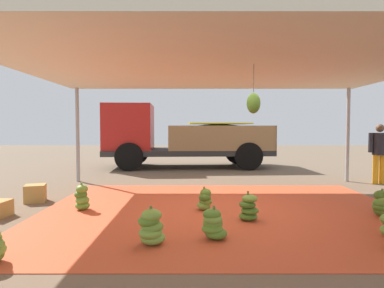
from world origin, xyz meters
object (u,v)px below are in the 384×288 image
(banana_bunch_2, at_px, (205,200))
(banana_bunch_5, at_px, (151,228))
(banana_bunch_3, at_px, (82,198))
(banana_bunch_6, at_px, (382,204))
(cargo_truck_main, at_px, (180,137))
(banana_bunch_8, at_px, (213,225))
(worker_0, at_px, (379,149))
(banana_bunch_1, at_px, (249,208))
(crate_1, at_px, (35,193))

(banana_bunch_2, xyz_separation_m, banana_bunch_5, (-0.76, -1.77, 0.03))
(banana_bunch_3, xyz_separation_m, banana_bunch_5, (1.49, -1.79, 0.00))
(banana_bunch_6, height_order, cargo_truck_main, cargo_truck_main)
(banana_bunch_8, xyz_separation_m, worker_0, (4.76, 4.42, 0.74))
(worker_0, bearing_deg, banana_bunch_1, -139.40)
(banana_bunch_5, height_order, worker_0, worker_0)
(banana_bunch_8, bearing_deg, banana_bunch_2, 92.01)
(banana_bunch_6, bearing_deg, banana_bunch_5, -160.25)
(banana_bunch_3, xyz_separation_m, worker_0, (7.07, 2.86, 0.72))
(banana_bunch_1, height_order, crate_1, banana_bunch_1)
(banana_bunch_1, xyz_separation_m, banana_bunch_8, (-0.63, -0.88, -0.00))
(banana_bunch_2, xyz_separation_m, banana_bunch_6, (3.00, -0.42, 0.02))
(banana_bunch_6, bearing_deg, banana_bunch_2, 171.96)
(banana_bunch_5, height_order, crate_1, banana_bunch_5)
(worker_0, bearing_deg, cargo_truck_main, 145.01)
(crate_1, bearing_deg, cargo_truck_main, 65.36)
(banana_bunch_8, bearing_deg, banana_bunch_1, 54.39)
(banana_bunch_3, bearing_deg, banana_bunch_6, -4.79)
(banana_bunch_6, height_order, crate_1, banana_bunch_6)
(banana_bunch_3, xyz_separation_m, banana_bunch_8, (2.30, -1.56, -0.02))
(banana_bunch_1, relative_size, worker_0, 0.30)
(banana_bunch_2, distance_m, crate_1, 3.52)
(banana_bunch_3, distance_m, banana_bunch_5, 2.33)
(banana_bunch_6, bearing_deg, banana_bunch_8, -159.15)
(banana_bunch_1, xyz_separation_m, banana_bunch_6, (2.31, 0.24, 0.01))
(banana_bunch_5, relative_size, worker_0, 0.31)
(banana_bunch_2, relative_size, crate_1, 1.11)
(banana_bunch_2, distance_m, banana_bunch_5, 1.93)
(cargo_truck_main, relative_size, worker_0, 3.94)
(banana_bunch_5, xyz_separation_m, worker_0, (5.58, 4.65, 0.72))
(banana_bunch_5, xyz_separation_m, cargo_truck_main, (0.07, 8.50, 0.95))
(banana_bunch_3, xyz_separation_m, banana_bunch_6, (5.25, -0.44, -0.01))
(cargo_truck_main, bearing_deg, banana_bunch_3, -103.09)
(banana_bunch_3, bearing_deg, banana_bunch_1, -12.99)
(banana_bunch_1, distance_m, banana_bunch_5, 1.82)
(banana_bunch_3, height_order, banana_bunch_6, banana_bunch_3)
(banana_bunch_3, xyz_separation_m, crate_1, (-1.19, 0.71, -0.05))
(banana_bunch_1, bearing_deg, banana_bunch_5, -142.46)
(banana_bunch_1, distance_m, worker_0, 5.49)
(banana_bunch_2, xyz_separation_m, banana_bunch_3, (-2.25, 0.02, 0.03))
(banana_bunch_8, xyz_separation_m, cargo_truck_main, (-0.74, 8.28, 0.98))
(crate_1, bearing_deg, banana_bunch_8, -32.96)
(banana_bunch_2, height_order, banana_bunch_5, banana_bunch_5)
(banana_bunch_1, bearing_deg, banana_bunch_3, 167.01)
(banana_bunch_1, height_order, banana_bunch_6, banana_bunch_1)
(banana_bunch_6, xyz_separation_m, banana_bunch_8, (-2.94, -1.12, -0.02))
(banana_bunch_2, relative_size, banana_bunch_8, 0.96)
(banana_bunch_5, bearing_deg, crate_1, 137.09)
(banana_bunch_6, distance_m, worker_0, 3.84)
(cargo_truck_main, bearing_deg, banana_bunch_6, -62.75)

